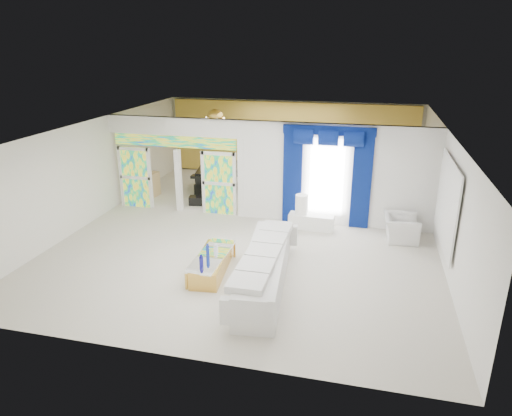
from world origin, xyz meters
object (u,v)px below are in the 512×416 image
(armchair, at_px, (401,228))
(grand_piano, at_px, (217,179))
(coffee_table, at_px, (212,264))
(console_table, at_px, (311,222))
(white_sofa, at_px, (265,270))

(armchair, relative_size, grand_piano, 0.61)
(coffee_table, height_order, grand_piano, grand_piano)
(console_table, xyz_separation_m, armchair, (2.49, -0.18, 0.12))
(coffee_table, bearing_deg, white_sofa, -12.53)
(white_sofa, relative_size, coffee_table, 2.07)
(white_sofa, height_order, grand_piano, grand_piano)
(console_table, bearing_deg, coffee_table, -120.59)
(white_sofa, height_order, coffee_table, white_sofa)
(coffee_table, relative_size, console_table, 1.46)
(coffee_table, bearing_deg, armchair, 34.95)
(coffee_table, xyz_separation_m, console_table, (1.93, 3.27, 0.01))
(coffee_table, relative_size, grand_piano, 1.11)
(console_table, distance_m, grand_piano, 4.78)
(coffee_table, distance_m, grand_piano, 6.41)
(console_table, distance_m, armchair, 2.50)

